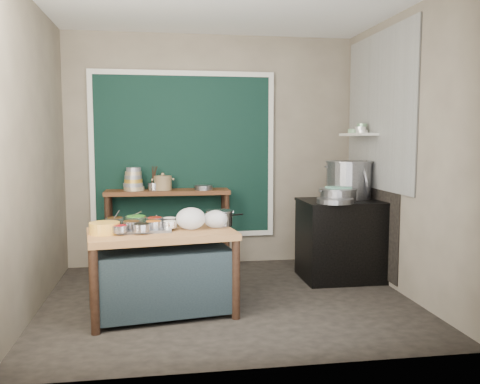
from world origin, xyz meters
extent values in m
cube|color=#2F2A24|center=(0.00, 0.00, -0.01)|extent=(3.50, 3.00, 0.02)
cube|color=gray|center=(0.00, 1.51, 1.40)|extent=(3.50, 0.02, 2.80)
cube|color=gray|center=(-1.76, 0.00, 1.40)|extent=(0.02, 3.00, 2.80)
cube|color=gray|center=(1.76, 0.00, 1.40)|extent=(0.02, 3.00, 2.80)
cube|color=gray|center=(0.00, 0.00, 2.81)|extent=(3.50, 3.00, 0.02)
cube|color=black|center=(-0.35, 1.47, 1.35)|extent=(2.10, 0.02, 1.90)
cube|color=#B2B2AA|center=(1.74, 0.55, 1.85)|extent=(0.02, 1.70, 1.70)
cube|color=black|center=(1.74, 0.65, 0.70)|extent=(0.01, 1.30, 1.30)
cube|color=beige|center=(1.63, 0.85, 1.60)|extent=(0.22, 0.70, 0.03)
cube|color=brown|center=(-0.63, -0.30, 0.38)|extent=(1.34, 0.90, 0.75)
cube|color=#522D17|center=(-0.55, 1.28, 0.47)|extent=(1.45, 0.40, 0.95)
cube|color=black|center=(1.35, 0.55, 0.42)|extent=(0.90, 0.68, 0.85)
cube|color=black|center=(1.35, 0.55, 0.86)|extent=(0.92, 0.69, 0.03)
cube|color=gray|center=(-0.81, -0.25, 0.76)|extent=(0.54, 0.40, 0.02)
cylinder|color=gray|center=(-0.97, -0.45, 0.80)|extent=(0.14, 0.14, 0.06)
cylinder|color=gray|center=(-0.55, -0.12, 0.80)|extent=(0.14, 0.14, 0.06)
cylinder|color=gray|center=(-0.88, -0.31, 0.81)|extent=(0.16, 0.16, 0.07)
cylinder|color=silver|center=(-0.56, -0.29, 0.80)|extent=(0.13, 0.13, 0.06)
cylinder|color=gray|center=(-0.70, -0.30, 0.81)|extent=(0.15, 0.15, 0.06)
cylinder|color=gray|center=(-0.69, -0.11, 0.81)|extent=(0.15, 0.15, 0.06)
cylinder|color=gray|center=(-0.86, -0.08, 0.81)|extent=(0.19, 0.19, 0.08)
cylinder|color=gray|center=(-1.04, -0.10, 0.81)|extent=(0.16, 0.16, 0.07)
cylinder|color=gray|center=(-0.80, -0.43, 0.81)|extent=(0.15, 0.15, 0.06)
cylinder|color=gray|center=(-1.06, -0.28, 0.81)|extent=(0.18, 0.18, 0.07)
cylinder|color=gold|center=(-1.10, -0.38, 0.80)|extent=(0.28, 0.28, 0.10)
ellipsoid|color=white|center=(-0.37, -0.28, 0.85)|extent=(0.33, 0.31, 0.20)
ellipsoid|color=white|center=(-0.14, -0.24, 0.83)|extent=(0.22, 0.19, 0.16)
cylinder|color=tan|center=(-0.94, 1.27, 0.97)|extent=(0.24, 0.24, 0.04)
cylinder|color=gray|center=(-0.94, 1.27, 1.02)|extent=(0.23, 0.23, 0.04)
cylinder|color=gold|center=(-0.94, 1.27, 1.06)|extent=(0.21, 0.21, 0.04)
cylinder|color=gray|center=(-0.94, 1.27, 1.11)|extent=(0.20, 0.20, 0.04)
cylinder|color=tan|center=(-0.94, 1.27, 1.15)|extent=(0.19, 0.19, 0.04)
cylinder|color=gray|center=(-0.94, 1.27, 1.20)|extent=(0.17, 0.17, 0.04)
cylinder|color=gray|center=(-0.71, 1.27, 0.99)|extent=(0.15, 0.15, 0.09)
cylinder|color=gray|center=(-0.13, 1.22, 0.98)|extent=(0.26, 0.26, 0.05)
cylinder|color=gray|center=(1.62, 0.64, 1.09)|extent=(0.23, 0.44, 0.42)
cube|color=#629E80|center=(1.28, 0.51, 1.02)|extent=(0.25, 0.20, 0.02)
cylinder|color=gray|center=(1.17, 0.32, 0.91)|extent=(0.49, 0.49, 0.05)
cylinder|color=silver|center=(1.63, 0.78, 1.63)|extent=(0.13, 0.13, 0.04)
cylinder|color=silver|center=(1.63, 0.78, 1.67)|extent=(0.13, 0.13, 0.04)
cylinder|color=gray|center=(1.63, 0.78, 1.70)|extent=(0.12, 0.12, 0.04)
cylinder|color=gray|center=(1.63, 0.99, 1.64)|extent=(0.16, 0.16, 0.05)
camera|label=1|loc=(-0.63, -4.74, 1.55)|focal=38.00mm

